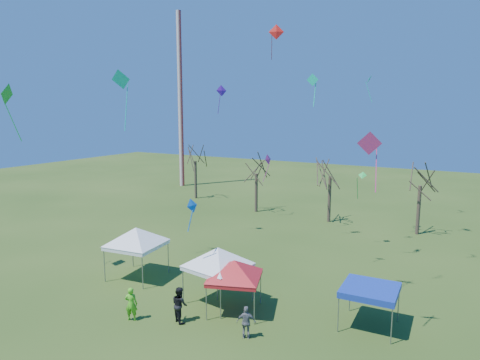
% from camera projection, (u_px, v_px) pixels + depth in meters
% --- Properties ---
extents(ground, '(140.00, 140.00, 0.00)m').
position_uv_depth(ground, '(223.00, 338.00, 21.21)').
color(ground, '#2A4717').
rests_on(ground, ground).
extents(radio_mast, '(0.70, 0.70, 25.00)m').
position_uv_depth(radio_mast, '(180.00, 101.00, 61.96)').
color(radio_mast, silver).
rests_on(radio_mast, ground).
extents(tree_0, '(3.83, 3.83, 8.44)m').
position_uv_depth(tree_0, '(195.00, 148.00, 53.79)').
color(tree_0, '#3D2D21').
rests_on(tree_0, ground).
extents(tree_1, '(3.42, 3.42, 7.54)m').
position_uv_depth(tree_1, '(256.00, 160.00, 46.68)').
color(tree_1, '#3D2D21').
rests_on(tree_1, ground).
extents(tree_2, '(3.71, 3.71, 8.18)m').
position_uv_depth(tree_2, '(331.00, 160.00, 42.32)').
color(tree_2, '#3D2D21').
rests_on(tree_2, ground).
extents(tree_3, '(3.59, 3.59, 7.91)m').
position_uv_depth(tree_3, '(421.00, 168.00, 38.02)').
color(tree_3, '#3D2D21').
rests_on(tree_3, ground).
extents(tent_white_west, '(4.51, 4.51, 4.00)m').
position_uv_depth(tent_white_west, '(136.00, 231.00, 28.45)').
color(tent_white_west, gray).
rests_on(tent_white_west, ground).
extents(tent_white_mid, '(4.33, 4.33, 3.87)m').
position_uv_depth(tent_white_mid, '(218.00, 251.00, 24.70)').
color(tent_white_mid, gray).
rests_on(tent_white_mid, ground).
extents(tent_red, '(3.72, 3.72, 3.47)m').
position_uv_depth(tent_red, '(235.00, 264.00, 23.61)').
color(tent_red, gray).
rests_on(tent_red, ground).
extents(tent_blue, '(2.87, 2.87, 2.18)m').
position_uv_depth(tent_blue, '(370.00, 290.00, 22.05)').
color(tent_blue, gray).
rests_on(tent_blue, ground).
extents(person_green, '(0.80, 0.68, 1.84)m').
position_uv_depth(person_green, '(131.00, 304.00, 22.92)').
color(person_green, '#51C71F').
rests_on(person_green, ground).
extents(person_grey, '(1.06, 0.74, 1.67)m').
position_uv_depth(person_grey, '(246.00, 322.00, 21.10)').
color(person_grey, slate).
rests_on(person_grey, ground).
extents(person_dark, '(1.16, 1.07, 1.93)m').
position_uv_depth(person_dark, '(180.00, 304.00, 22.76)').
color(person_dark, black).
rests_on(person_dark, ground).
extents(kite_19, '(0.64, 0.94, 2.38)m').
position_uv_depth(kite_19, '(369.00, 79.00, 35.98)').
color(kite_19, '#0BB0A1').
rests_on(kite_19, ground).
extents(kite_13, '(0.83, 1.16, 2.94)m').
position_uv_depth(kite_13, '(268.00, 160.00, 44.39)').
color(kite_13, '#CC2D8E').
rests_on(kite_13, ground).
extents(kite_1, '(0.45, 0.85, 1.87)m').
position_uv_depth(kite_1, '(192.00, 206.00, 23.51)').
color(kite_1, blue).
rests_on(kite_1, ground).
extents(kite_27, '(1.15, 0.74, 2.77)m').
position_uv_depth(kite_27, '(370.00, 144.00, 19.46)').
color(kite_27, '#CE2D72').
rests_on(kite_27, ground).
extents(kite_8, '(1.56, 1.00, 4.27)m').
position_uv_depth(kite_8, '(121.00, 80.00, 29.66)').
color(kite_8, '#0CBFB0').
rests_on(kite_8, ground).
extents(kite_22, '(0.75, 0.75, 2.33)m').
position_uv_depth(kite_22, '(362.00, 177.00, 34.52)').
color(kite_22, green).
rests_on(kite_22, ground).
extents(kite_11, '(1.18, 0.85, 2.64)m').
position_uv_depth(kite_11, '(276.00, 32.00, 32.71)').
color(kite_11, red).
rests_on(kite_11, ground).
extents(kite_14, '(1.23, 1.45, 3.70)m').
position_uv_depth(kite_14, '(6.00, 94.00, 26.83)').
color(kite_14, green).
rests_on(kite_14, ground).
extents(kite_2, '(0.85, 1.14, 2.96)m').
position_uv_depth(kite_2, '(222.00, 91.00, 44.03)').
color(kite_2, '#5E18AB').
rests_on(kite_2, ground).
extents(kite_18, '(0.80, 0.35, 2.10)m').
position_uv_depth(kite_18, '(313.00, 81.00, 27.29)').
color(kite_18, '#0ED2A7').
rests_on(kite_18, ground).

